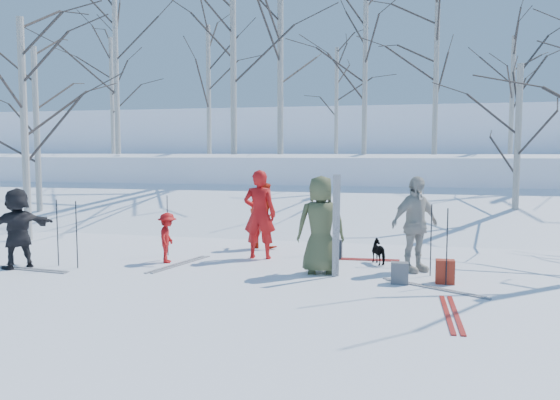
% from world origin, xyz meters
% --- Properties ---
extents(ground, '(120.00, 120.00, 0.00)m').
position_xyz_m(ground, '(0.00, 0.00, 0.00)').
color(ground, white).
rests_on(ground, ground).
extents(snow_ramp, '(70.00, 9.49, 4.12)m').
position_xyz_m(snow_ramp, '(0.00, 7.00, 0.15)').
color(snow_ramp, white).
rests_on(snow_ramp, ground).
extents(snow_plateau, '(70.00, 18.00, 2.20)m').
position_xyz_m(snow_plateau, '(0.00, 17.00, 1.00)').
color(snow_plateau, white).
rests_on(snow_plateau, ground).
extents(far_hill, '(90.00, 30.00, 6.00)m').
position_xyz_m(far_hill, '(0.00, 38.00, 2.00)').
color(far_hill, white).
rests_on(far_hill, ground).
extents(skier_olive_center, '(1.00, 0.75, 1.86)m').
position_xyz_m(skier_olive_center, '(1.00, 0.59, 0.93)').
color(skier_olive_center, '#474D2E').
rests_on(skier_olive_center, ground).
extents(skier_red_north, '(0.72, 0.50, 1.92)m').
position_xyz_m(skier_red_north, '(-0.51, 1.73, 0.96)').
color(skier_red_north, '#B41011').
rests_on(skier_red_north, ground).
extents(skier_redor_behind, '(0.95, 0.86, 1.59)m').
position_xyz_m(skier_redor_behind, '(-0.77, 3.00, 0.80)').
color(skier_redor_behind, red).
rests_on(skier_redor_behind, ground).
extents(skier_red_seated, '(0.54, 0.75, 1.05)m').
position_xyz_m(skier_red_seated, '(-2.26, 0.87, 0.52)').
color(skier_red_seated, '#B41011').
rests_on(skier_red_seated, ground).
extents(skier_cream_east, '(1.11, 1.04, 1.84)m').
position_xyz_m(skier_cream_east, '(2.74, 1.15, 0.92)').
color(skier_cream_east, beige).
rests_on(skier_cream_east, ground).
extents(skier_grey_west, '(1.22, 1.50, 1.60)m').
position_xyz_m(skier_grey_west, '(-4.93, -0.28, 0.80)').
color(skier_grey_west, black).
rests_on(skier_grey_west, ground).
extents(dog, '(0.54, 0.66, 0.51)m').
position_xyz_m(dog, '(2.07, 1.73, 0.25)').
color(dog, black).
rests_on(dog, ground).
extents(upright_ski_left, '(0.10, 0.16, 1.90)m').
position_xyz_m(upright_ski_left, '(1.30, 0.29, 0.95)').
color(upright_ski_left, silver).
rests_on(upright_ski_left, ground).
extents(upright_ski_right, '(0.11, 0.23, 1.89)m').
position_xyz_m(upright_ski_right, '(1.35, 0.32, 0.95)').
color(upright_ski_right, silver).
rests_on(upright_ski_right, ground).
extents(ski_pair_a, '(0.62, 1.94, 0.02)m').
position_xyz_m(ski_pair_a, '(-4.65, -0.39, 0.01)').
color(ski_pair_a, silver).
rests_on(ski_pair_a, ground).
extents(ski_pair_b, '(1.09, 1.99, 0.02)m').
position_xyz_m(ski_pair_b, '(-1.94, 0.73, 0.01)').
color(ski_pair_b, silver).
rests_on(ski_pair_b, ground).
extents(ski_pair_c, '(1.88, 2.08, 0.02)m').
position_xyz_m(ski_pair_c, '(3.04, -0.13, 0.01)').
color(ski_pair_c, silver).
rests_on(ski_pair_c, ground).
extents(ski_pair_d, '(0.41, 1.92, 0.02)m').
position_xyz_m(ski_pair_d, '(1.50, 2.05, 0.01)').
color(ski_pair_d, '#A21D17').
rests_on(ski_pair_d, ground).
extents(ski_pair_e, '(0.26, 1.91, 0.02)m').
position_xyz_m(ski_pair_e, '(3.22, -1.60, 0.01)').
color(ski_pair_e, '#A21D17').
rests_on(ski_pair_e, ground).
extents(ski_pole_a, '(0.02, 0.02, 1.34)m').
position_xyz_m(ski_pole_a, '(3.03, 0.82, 0.67)').
color(ski_pole_a, black).
rests_on(ski_pole_a, ground).
extents(ski_pole_b, '(0.02, 0.02, 1.34)m').
position_xyz_m(ski_pole_b, '(-4.28, 0.07, 0.67)').
color(ski_pole_b, black).
rests_on(ski_pole_b, ground).
extents(ski_pole_c, '(0.02, 0.02, 1.34)m').
position_xyz_m(ski_pole_c, '(3.26, 0.16, 0.67)').
color(ski_pole_c, black).
rests_on(ski_pole_c, ground).
extents(ski_pole_d, '(0.02, 0.02, 1.34)m').
position_xyz_m(ski_pole_d, '(0.76, 2.54, 0.67)').
color(ski_pole_d, black).
rests_on(ski_pole_d, ground).
extents(ski_pole_e, '(0.02, 0.02, 1.34)m').
position_xyz_m(ski_pole_e, '(-3.77, -0.05, 0.67)').
color(ski_pole_e, black).
rests_on(ski_pole_e, ground).
extents(ski_pole_f, '(0.02, 0.02, 1.34)m').
position_xyz_m(ski_pole_f, '(-2.59, 1.60, 0.67)').
color(ski_pole_f, black).
rests_on(ski_pole_f, ground).
extents(backpack_red, '(0.32, 0.22, 0.42)m').
position_xyz_m(backpack_red, '(3.25, 0.27, 0.21)').
color(backpack_red, maroon).
rests_on(backpack_red, ground).
extents(backpack_grey, '(0.30, 0.20, 0.38)m').
position_xyz_m(backpack_grey, '(2.48, 0.07, 0.19)').
color(backpack_grey, '#505257').
rests_on(backpack_grey, ground).
extents(backpack_dark, '(0.34, 0.24, 0.40)m').
position_xyz_m(backpack_dark, '(1.07, 2.06, 0.20)').
color(backpack_dark, black).
rests_on(backpack_dark, ground).
extents(birch_plateau_b, '(4.45, 4.45, 5.50)m').
position_xyz_m(birch_plateau_b, '(-11.21, 14.37, 4.95)').
color(birch_plateau_b, silver).
rests_on(birch_plateau_b, snow_plateau).
extents(birch_plateau_c, '(5.46, 5.46, 6.94)m').
position_xyz_m(birch_plateau_c, '(-9.10, 11.09, 5.67)').
color(birch_plateau_c, silver).
rests_on(birch_plateau_c, snow_plateau).
extents(birch_plateau_d, '(5.68, 5.68, 7.25)m').
position_xyz_m(birch_plateau_d, '(-3.54, 9.43, 5.83)').
color(birch_plateau_d, silver).
rests_on(birch_plateau_d, snow_plateau).
extents(birch_plateau_e, '(4.58, 4.58, 5.68)m').
position_xyz_m(birch_plateau_e, '(1.00, 11.37, 5.04)').
color(birch_plateau_e, silver).
rests_on(birch_plateau_e, snow_plateau).
extents(birch_plateau_g, '(4.34, 4.34, 5.34)m').
position_xyz_m(birch_plateau_g, '(3.50, 10.20, 4.87)').
color(birch_plateau_g, silver).
rests_on(birch_plateau_g, snow_plateau).
extents(birch_plateau_h, '(3.99, 3.99, 4.85)m').
position_xyz_m(birch_plateau_h, '(-0.62, 15.82, 4.62)').
color(birch_plateau_h, silver).
rests_on(birch_plateau_h, snow_plateau).
extents(birch_plateau_i, '(5.75, 5.75, 7.36)m').
position_xyz_m(birch_plateau_i, '(-1.99, 10.20, 5.88)').
color(birch_plateau_i, silver).
rests_on(birch_plateau_i, snow_plateau).
extents(birch_plateau_j, '(4.36, 4.36, 5.37)m').
position_xyz_m(birch_plateau_j, '(-5.62, 12.48, 4.88)').
color(birch_plateau_j, silver).
rests_on(birch_plateau_j, snow_plateau).
extents(birch_plateau_l, '(3.69, 3.69, 4.42)m').
position_xyz_m(birch_plateau_l, '(6.40, 12.66, 4.41)').
color(birch_plateau_l, silver).
rests_on(birch_plateau_l, snow_plateau).
extents(birch_edge_a, '(4.60, 4.60, 5.71)m').
position_xyz_m(birch_edge_a, '(-7.06, 2.77, 2.85)').
color(birch_edge_a, silver).
rests_on(birch_edge_a, ground).
extents(birch_edge_d, '(4.49, 4.49, 5.55)m').
position_xyz_m(birch_edge_d, '(-8.75, 5.52, 2.78)').
color(birch_edge_d, silver).
rests_on(birch_edge_d, ground).
extents(birch_edge_e, '(3.87, 3.87, 4.68)m').
position_xyz_m(birch_edge_e, '(5.51, 6.50, 2.34)').
color(birch_edge_e, silver).
rests_on(birch_edge_e, ground).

